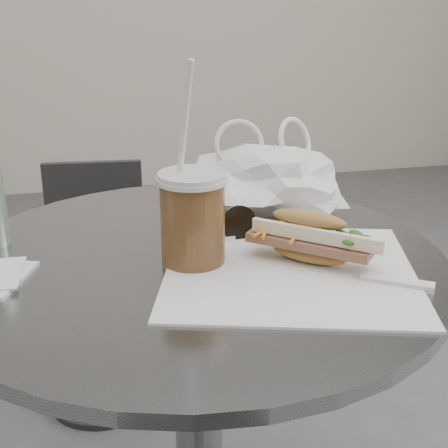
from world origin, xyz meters
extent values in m
cylinder|color=slate|center=(0.00, 0.20, 0.73)|extent=(0.76, 0.76, 0.02)
cylinder|color=#323234|center=(-0.15, 0.92, 0.01)|extent=(0.31, 0.31, 0.02)
cylinder|color=#323234|center=(-0.15, 0.92, 0.21)|extent=(0.06, 0.06, 0.42)
cylinder|color=#323234|center=(-0.15, 0.92, 0.42)|extent=(0.35, 0.35, 0.02)
cube|color=#323234|center=(-0.13, 1.08, 0.55)|extent=(0.28, 0.05, 0.24)
cube|color=white|center=(0.12, 0.11, 0.74)|extent=(0.43, 0.42, 0.00)
ellipsoid|color=#BA8C46|center=(0.16, 0.13, 0.76)|extent=(0.22, 0.21, 0.02)
cube|color=brown|center=(0.16, 0.13, 0.77)|extent=(0.17, 0.16, 0.01)
ellipsoid|color=#BA8C46|center=(0.16, 0.14, 0.80)|extent=(0.23, 0.21, 0.04)
cylinder|color=brown|center=(-0.01, 0.18, 0.80)|extent=(0.09, 0.09, 0.13)
cylinder|color=silver|center=(-0.01, 0.18, 0.87)|extent=(0.10, 0.10, 0.01)
cylinder|color=white|center=(-0.02, 0.18, 0.92)|extent=(0.03, 0.07, 0.23)
cylinder|color=black|center=(0.01, 0.25, 0.77)|extent=(0.06, 0.02, 0.06)
cylinder|color=black|center=(0.08, 0.25, 0.77)|extent=(0.06, 0.02, 0.06)
cube|color=black|center=(0.04, 0.25, 0.76)|extent=(0.02, 0.01, 0.01)
camera|label=1|loc=(-0.16, -0.66, 1.12)|focal=50.00mm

